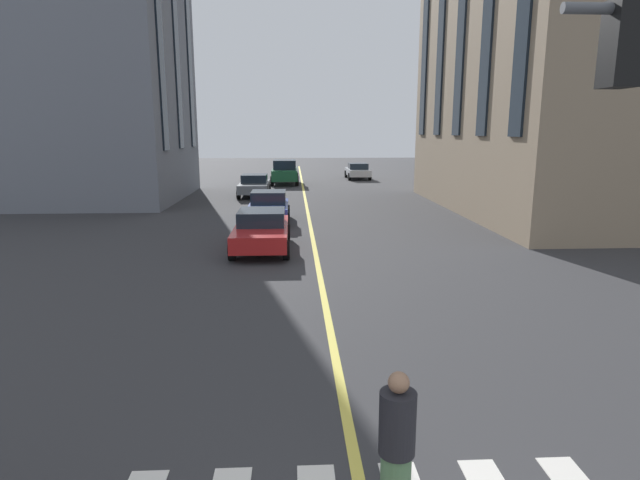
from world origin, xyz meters
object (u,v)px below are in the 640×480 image
Objects in this scene: car_red_near at (262,230)px; pedestrian_near at (397,449)px; car_silver_mid at (358,171)px; car_blue_trailing at (269,207)px; car_grey_oncoming at (254,185)px; car_green_parked_a at (285,172)px.

car_red_near is 2.60× the size of pedestrian_near.
car_blue_trailing is at bearing 162.75° from car_silver_mid.
car_blue_trailing is 22.76m from car_silver_mid.
car_grey_oncoming is (9.83, 1.35, 0.00)m from car_blue_trailing.
car_silver_mid is at bearing -34.22° from car_grey_oncoming.
car_red_near is at bearing -179.94° from car_blue_trailing.
car_silver_mid is at bearing -13.84° from car_red_near.
car_blue_trailing is 0.89× the size of car_grey_oncoming.
car_red_near and car_grey_oncoming have the same top height.
car_green_parked_a is 2.78× the size of pedestrian_near.
car_silver_mid is at bearing -56.36° from car_green_parked_a.
car_green_parked_a is at bearing -1.18° from car_red_near.
car_silver_mid is 1.00× the size of car_grey_oncoming.
car_blue_trailing is 2.31× the size of pedestrian_near.
car_silver_mid and car_grey_oncoming have the same top height.
car_green_parked_a is 7.95m from car_grey_oncoming.
car_silver_mid is (21.74, -6.75, 0.00)m from car_blue_trailing.
car_blue_trailing is 5.64m from car_red_near.
car_grey_oncoming is (-7.74, 1.83, -0.27)m from car_green_parked_a.
car_silver_mid is at bearing -17.25° from car_blue_trailing.
car_silver_mid is (27.38, -6.74, 0.00)m from car_red_near.
car_green_parked_a is (-4.17, 6.27, 0.27)m from car_silver_mid.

